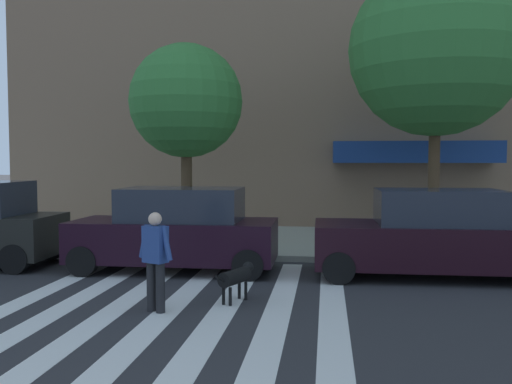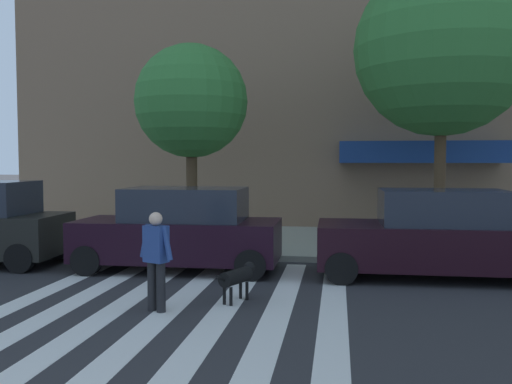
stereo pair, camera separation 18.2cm
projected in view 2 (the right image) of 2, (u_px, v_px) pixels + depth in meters
ground_plane at (164, 336)px, 7.75m from camera, size 160.00×160.00×0.00m
sidewalk_far at (257, 240)px, 16.50m from camera, size 80.00×6.00×0.15m
crosswalk_stripes at (141, 334)px, 7.80m from camera, size 5.85×11.13×0.01m
parked_car_behind_first at (180, 230)px, 12.32m from camera, size 4.55×1.95×1.87m
parked_car_third_in_line at (436, 236)px, 11.50m from camera, size 4.82×2.04×1.87m
street_tree_nearest at (191, 102)px, 15.30m from camera, size 3.17×3.17×5.57m
street_tree_middle at (442, 49)px, 14.28m from camera, size 4.57×4.57×7.53m
pedestrian_dog_walker at (156, 256)px, 8.96m from camera, size 0.68×0.38×1.64m
dog_on_leash at (238, 277)px, 9.61m from camera, size 0.58×1.04×0.65m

